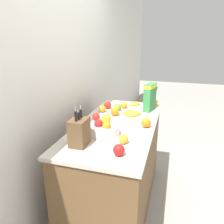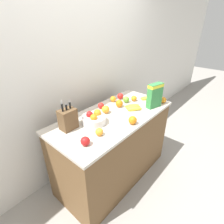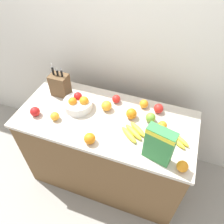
# 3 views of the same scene
# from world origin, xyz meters

# --- Properties ---
(ground_plane) EXTENTS (14.00, 14.00, 0.00)m
(ground_plane) POSITION_xyz_m (0.00, 0.00, 0.00)
(ground_plane) COLOR gray
(wall_back) EXTENTS (9.00, 0.06, 2.60)m
(wall_back) POSITION_xyz_m (0.00, 0.56, 1.30)
(wall_back) COLOR silver
(wall_back) RESTS_ON ground_plane
(counter) EXTENTS (1.50, 0.70, 0.91)m
(counter) POSITION_xyz_m (0.00, 0.00, 0.46)
(counter) COLOR brown
(counter) RESTS_ON ground_plane
(knife_block) EXTENTS (0.16, 0.12, 0.32)m
(knife_block) POSITION_xyz_m (-0.50, 0.16, 1.02)
(knife_block) COLOR brown
(knife_block) RESTS_ON counter
(cereal_box) EXTENTS (0.21, 0.12, 0.29)m
(cereal_box) POSITION_xyz_m (0.47, -0.24, 1.08)
(cereal_box) COLOR #338442
(cereal_box) RESTS_ON counter
(fruit_bowl) EXTENTS (0.25, 0.25, 0.13)m
(fruit_bowl) POSITION_xyz_m (-0.27, 0.04, 0.96)
(fruit_bowl) COLOR silver
(fruit_bowl) RESTS_ON counter
(banana_bunch_left) EXTENTS (0.22, 0.22, 0.04)m
(banana_bunch_left) POSITION_xyz_m (0.26, -0.08, 0.94)
(banana_bunch_left) COLOR yellow
(banana_bunch_left) RESTS_ON counter
(banana_bunch_right) EXTENTS (0.17, 0.15, 0.04)m
(banana_bunch_right) POSITION_xyz_m (0.61, -0.05, 0.93)
(banana_bunch_right) COLOR yellow
(banana_bunch_right) RESTS_ON counter
(apple_by_knife_block) EXTENTS (0.08, 0.08, 0.08)m
(apple_by_knife_block) POSITION_xyz_m (0.35, 0.10, 0.96)
(apple_by_knife_block) COLOR #6B9E33
(apple_by_knife_block) RESTS_ON counter
(apple_near_bananas) EXTENTS (0.08, 0.08, 0.08)m
(apple_near_bananas) POSITION_xyz_m (0.39, 0.22, 0.96)
(apple_near_bananas) COLOR red
(apple_near_bananas) RESTS_ON counter
(apple_rightmost) EXTENTS (0.08, 0.08, 0.08)m
(apple_rightmost) POSITION_xyz_m (-0.57, -0.16, 0.96)
(apple_rightmost) COLOR red
(apple_rightmost) RESTS_ON counter
(apple_leftmost) EXTENTS (0.07, 0.07, 0.07)m
(apple_leftmost) POSITION_xyz_m (0.02, 0.22, 0.95)
(apple_leftmost) COLOR red
(apple_leftmost) RESTS_ON counter
(orange_by_cereal) EXTENTS (0.09, 0.09, 0.09)m
(orange_by_cereal) POSITION_xyz_m (-0.02, -0.27, 0.96)
(orange_by_cereal) COLOR orange
(orange_by_cereal) RESTS_ON counter
(orange_near_bowl) EXTENTS (0.07, 0.07, 0.07)m
(orange_near_bowl) POSITION_xyz_m (-0.39, -0.15, 0.95)
(orange_near_bowl) COLOR orange
(orange_near_bowl) RESTS_ON counter
(orange_front_right) EXTENTS (0.07, 0.07, 0.07)m
(orange_front_right) POSITION_xyz_m (0.46, 0.05, 0.95)
(orange_front_right) COLOR orange
(orange_front_right) RESTS_ON counter
(orange_mid_right) EXTENTS (0.08, 0.08, 0.08)m
(orange_mid_right) POSITION_xyz_m (0.65, -0.27, 0.95)
(orange_mid_right) COLOR orange
(orange_mid_right) RESTS_ON counter
(orange_front_center) EXTENTS (0.09, 0.09, 0.09)m
(orange_front_center) POSITION_xyz_m (-0.03, 0.10, 0.96)
(orange_front_center) COLOR orange
(orange_front_center) RESTS_ON counter
(orange_back_center) EXTENTS (0.09, 0.09, 0.09)m
(orange_back_center) POSITION_xyz_m (0.20, 0.08, 0.96)
(orange_back_center) COLOR orange
(orange_back_center) RESTS_ON counter
(orange_front_left) EXTENTS (0.07, 0.07, 0.07)m
(orange_front_left) POSITION_xyz_m (0.26, 0.24, 0.95)
(orange_front_left) COLOR orange
(orange_front_left) RESTS_ON counter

